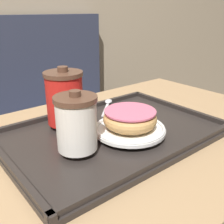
# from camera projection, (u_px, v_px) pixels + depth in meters

# --- Properties ---
(booth_bench) EXTENTS (1.30, 0.44, 1.00)m
(booth_bench) POSITION_uv_depth(u_px,v_px,m) (18.00, 147.00, 1.45)
(booth_bench) COLOR #33384C
(booth_bench) RESTS_ON ground_plane
(cafe_table) EXTENTS (1.08, 0.64, 0.73)m
(cafe_table) POSITION_uv_depth(u_px,v_px,m) (113.00, 186.00, 0.71)
(cafe_table) COLOR tan
(cafe_table) RESTS_ON ground_plane
(serving_tray) EXTENTS (0.52, 0.35, 0.02)m
(serving_tray) POSITION_uv_depth(u_px,v_px,m) (112.00, 133.00, 0.65)
(serving_tray) COLOR #282321
(serving_tray) RESTS_ON cafe_table
(coffee_cup_front) EXTENTS (0.09, 0.09, 0.13)m
(coffee_cup_front) POSITION_uv_depth(u_px,v_px,m) (76.00, 123.00, 0.53)
(coffee_cup_front) COLOR white
(coffee_cup_front) RESTS_ON serving_tray
(coffee_cup_rear) EXTENTS (0.10, 0.10, 0.14)m
(coffee_cup_rear) POSITION_uv_depth(u_px,v_px,m) (65.00, 97.00, 0.65)
(coffee_cup_rear) COLOR red
(coffee_cup_rear) RESTS_ON serving_tray
(plate_with_chocolate_donut) EXTENTS (0.17, 0.17, 0.01)m
(plate_with_chocolate_donut) POSITION_uv_depth(u_px,v_px,m) (130.00, 129.00, 0.62)
(plate_with_chocolate_donut) COLOR white
(plate_with_chocolate_donut) RESTS_ON serving_tray
(donut_chocolate_glazed) EXTENTS (0.13, 0.13, 0.04)m
(donut_chocolate_glazed) POSITION_uv_depth(u_px,v_px,m) (130.00, 118.00, 0.61)
(donut_chocolate_glazed) COLOR tan
(donut_chocolate_glazed) RESTS_ON plate_with_chocolate_donut
(spoon) EXTENTS (0.11, 0.10, 0.01)m
(spoon) POSITION_uv_depth(u_px,v_px,m) (108.00, 103.00, 0.79)
(spoon) COLOR silver
(spoon) RESTS_ON serving_tray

